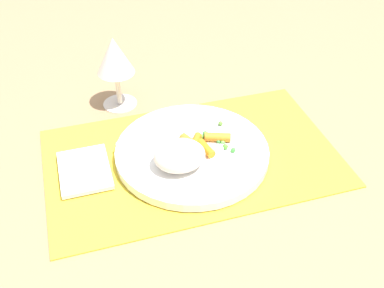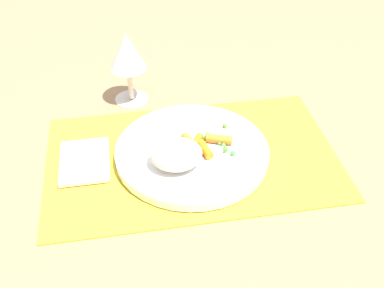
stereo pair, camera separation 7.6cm
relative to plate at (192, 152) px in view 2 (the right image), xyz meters
name	(u,v)px [view 2 (the right image)]	position (x,y,z in m)	size (l,w,h in m)	color
ground_plane	(192,158)	(0.00, 0.00, -0.01)	(2.40, 2.40, 0.00)	#997551
placemat	(192,157)	(0.00, 0.00, -0.01)	(0.50, 0.31, 0.01)	gold
plate	(192,152)	(0.00, 0.00, 0.00)	(0.27, 0.27, 0.02)	white
rice_mound	(176,154)	(-0.03, -0.04, 0.03)	(0.09, 0.07, 0.04)	beige
carrot_portion	(203,144)	(0.02, 0.00, 0.02)	(0.09, 0.06, 0.02)	orange
pea_scatter	(214,143)	(0.04, 0.00, 0.01)	(0.09, 0.09, 0.01)	#5B8F34
fork	(181,146)	(-0.02, 0.01, 0.01)	(0.18, 0.07, 0.01)	silver
wine_glass	(127,54)	(-0.09, 0.20, 0.09)	(0.07, 0.07, 0.15)	silver
napkin	(85,161)	(-0.18, 0.01, 0.00)	(0.08, 0.11, 0.01)	white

